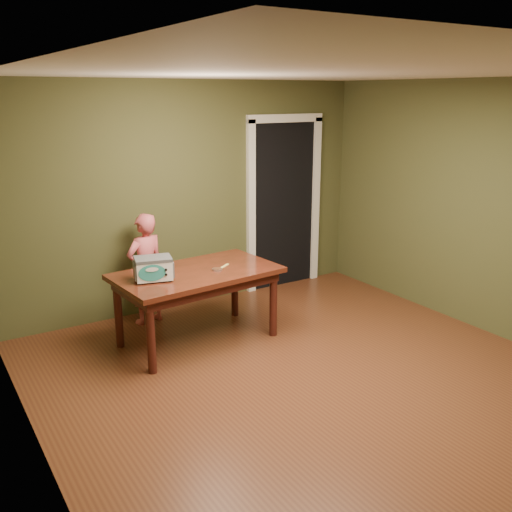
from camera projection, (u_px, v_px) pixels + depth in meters
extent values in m
plane|color=#5A2E19|center=(323.00, 388.00, 4.91)|extent=(5.00, 5.00, 0.00)
cube|color=#414424|center=(191.00, 196.00, 6.59)|extent=(4.50, 0.02, 2.60)
cube|color=#414424|center=(34.00, 293.00, 3.41)|extent=(0.02, 5.00, 2.60)
cube|color=#414424|center=(503.00, 212.00, 5.71)|extent=(0.02, 5.00, 2.60)
cube|color=white|center=(334.00, 72.00, 4.20)|extent=(4.50, 5.00, 0.02)
cube|color=black|center=(270.00, 202.00, 7.57)|extent=(0.90, 0.60, 2.10)
cube|color=black|center=(284.00, 206.00, 7.31)|extent=(0.90, 0.02, 2.10)
cube|color=white|center=(251.00, 210.00, 7.04)|extent=(0.10, 0.06, 2.20)
cube|color=white|center=(315.00, 202.00, 7.56)|extent=(0.10, 0.06, 2.20)
cube|color=white|center=(285.00, 118.00, 7.00)|extent=(1.10, 0.06, 0.10)
cube|color=#3A170D|center=(197.00, 273.00, 5.66)|extent=(1.67, 1.03, 0.05)
cube|color=#36130D|center=(197.00, 280.00, 5.68)|extent=(1.54, 0.90, 0.10)
cylinder|color=#36130D|center=(151.00, 337.00, 5.09)|extent=(0.08, 0.08, 0.70)
cylinder|color=#36130D|center=(118.00, 314.00, 5.62)|extent=(0.08, 0.08, 0.70)
cylinder|color=#36130D|center=(273.00, 304.00, 5.89)|extent=(0.08, 0.08, 0.70)
cylinder|color=#36130D|center=(235.00, 286.00, 6.43)|extent=(0.08, 0.08, 0.70)
cylinder|color=#4C4F54|center=(140.00, 284.00, 5.25)|extent=(0.02, 0.02, 0.01)
cylinder|color=#4C4F54|center=(138.00, 278.00, 5.42)|extent=(0.02, 0.02, 0.01)
cylinder|color=#4C4F54|center=(170.00, 281.00, 5.33)|extent=(0.02, 0.02, 0.01)
cylinder|color=#4C4F54|center=(167.00, 275.00, 5.50)|extent=(0.02, 0.02, 0.01)
cube|color=white|center=(153.00, 269.00, 5.35)|extent=(0.38, 0.31, 0.19)
cube|color=#4C4F54|center=(153.00, 259.00, 5.32)|extent=(0.39, 0.32, 0.03)
cube|color=#4C4F54|center=(135.00, 271.00, 5.30)|extent=(0.07, 0.21, 0.15)
cube|color=#4C4F54|center=(172.00, 267.00, 5.40)|extent=(0.07, 0.21, 0.15)
ellipsoid|color=teal|center=(152.00, 273.00, 5.23)|extent=(0.25, 0.07, 0.16)
cylinder|color=black|center=(166.00, 270.00, 5.26)|extent=(0.02, 0.02, 0.02)
cylinder|color=black|center=(166.00, 275.00, 5.27)|extent=(0.02, 0.02, 0.02)
cylinder|color=silver|center=(217.00, 270.00, 5.66)|extent=(0.10, 0.10, 0.02)
cylinder|color=#442A16|center=(217.00, 269.00, 5.66)|extent=(0.09, 0.09, 0.01)
cube|color=#EFD768|center=(224.00, 266.00, 5.79)|extent=(0.16, 0.12, 0.01)
imported|color=#CF555D|center=(146.00, 269.00, 6.17)|extent=(0.50, 0.38, 1.23)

